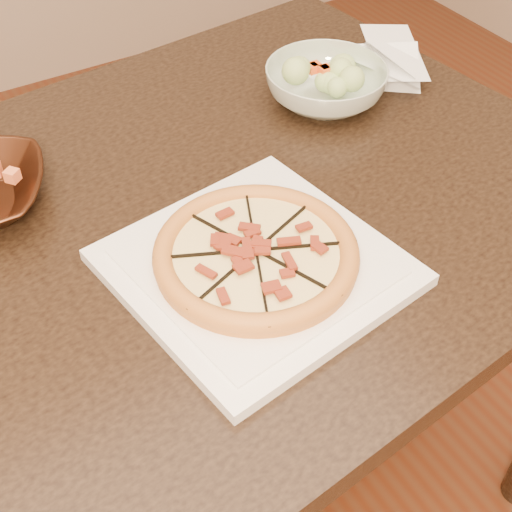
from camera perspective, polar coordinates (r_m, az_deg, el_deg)
The scene contains 6 objects.
dining_table at distance 1.09m, azimuth -8.51°, elevation -2.17°, with size 1.49×1.05×0.75m.
plate at distance 0.94m, azimuth 0.00°, elevation -0.85°, with size 0.38×0.38×0.02m.
pizza at distance 0.92m, azimuth -0.00°, elevation 0.18°, with size 0.27×0.27×0.03m.
salad_bowl at distance 1.27m, azimuth 5.60°, elevation 13.44°, with size 0.21×0.21×0.07m, color #B4C5B8.
salad at distance 1.24m, azimuth 5.72°, elevation 15.44°, with size 0.08×0.12×0.04m.
cling_film at distance 1.36m, azimuth 10.70°, elevation 14.81°, with size 0.14×0.12×0.05m, color white, non-canonical shape.
Camera 1 is at (-0.34, -0.53, 1.42)m, focal length 50.00 mm.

